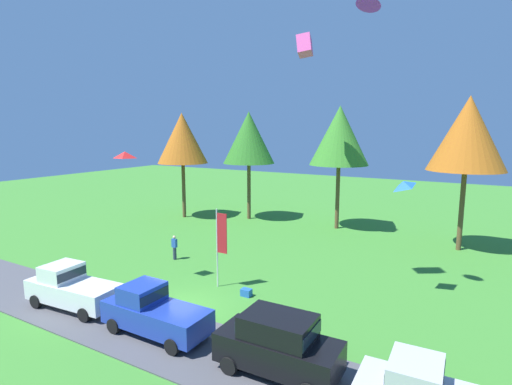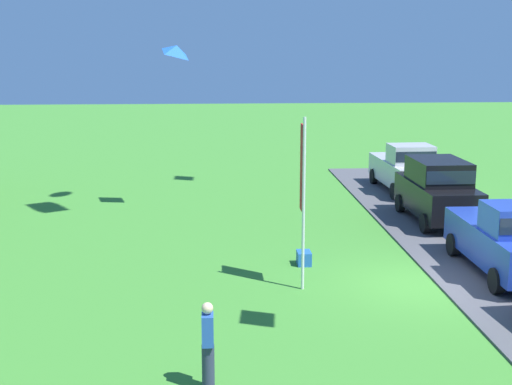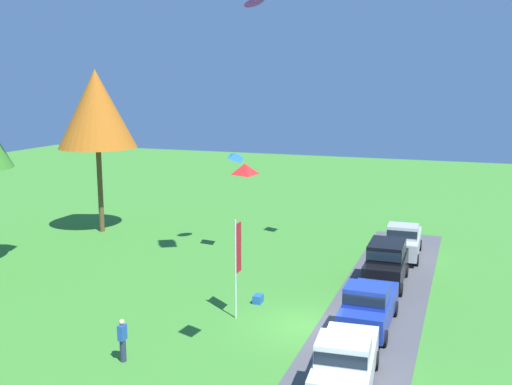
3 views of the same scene
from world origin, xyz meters
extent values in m
plane|color=#3D842D|center=(0.00, 0.00, 0.00)|extent=(120.00, 120.00, 0.00)
cube|color=#4C4C51|center=(0.00, -2.54, 0.03)|extent=(36.00, 4.40, 0.06)
cube|color=white|center=(-4.78, -2.60, 0.90)|extent=(5.13, 2.26, 1.00)
cube|color=white|center=(-5.58, -2.66, 1.80)|extent=(1.63, 1.87, 0.80)
cube|color=#19232D|center=(-5.58, -2.66, 1.80)|extent=(1.65, 1.83, 0.44)
cylinder|color=black|center=(-6.41, -3.63, 0.40)|extent=(0.70, 0.29, 0.68)
cylinder|color=black|center=(-6.54, -1.83, 0.40)|extent=(0.70, 0.29, 0.68)
cylinder|color=black|center=(-3.02, -3.38, 0.40)|extent=(0.70, 0.29, 0.68)
cylinder|color=black|center=(-3.15, -1.58, 0.40)|extent=(0.70, 0.29, 0.68)
cube|color=#1E389E|center=(0.75, -2.52, 0.90)|extent=(5.01, 1.92, 1.00)
cube|color=#1E389E|center=(-0.05, -2.52, 1.80)|extent=(1.51, 1.77, 0.80)
cube|color=#19232D|center=(-0.05, -2.52, 1.80)|extent=(1.54, 1.73, 0.44)
cylinder|color=black|center=(-0.96, -3.42, 0.40)|extent=(0.68, 0.24, 0.68)
cylinder|color=black|center=(-0.95, -1.61, 0.40)|extent=(0.68, 0.24, 0.68)
cylinder|color=black|center=(2.44, -3.43, 0.40)|extent=(0.68, 0.24, 0.68)
cylinder|color=black|center=(2.45, -1.63, 0.40)|extent=(0.68, 0.24, 0.68)
cube|color=black|center=(6.68, -2.44, 0.95)|extent=(4.63, 1.97, 1.10)
cube|color=black|center=(6.68, -2.44, 1.92)|extent=(2.63, 1.80, 0.84)
cube|color=#19232D|center=(6.68, -2.44, 1.92)|extent=(2.68, 1.76, 0.46)
cylinder|color=black|center=(5.13, -3.37, 0.40)|extent=(0.68, 0.25, 0.68)
cylinder|color=black|center=(5.11, -1.56, 0.40)|extent=(0.68, 0.25, 0.68)
cylinder|color=black|center=(8.23, -1.52, 0.40)|extent=(0.68, 0.25, 0.68)
cube|color=#B7B7BC|center=(11.43, -2.76, 1.80)|extent=(1.56, 1.81, 0.80)
cube|color=#19232D|center=(11.43, -2.76, 1.80)|extent=(1.58, 1.77, 0.44)
cylinder|color=#2D334C|center=(-5.55, 5.82, 0.44)|extent=(0.24, 0.24, 0.88)
cube|color=#2851AD|center=(-5.55, 5.82, 1.18)|extent=(0.36, 0.22, 0.60)
sphere|color=beige|center=(-5.55, 5.82, 1.60)|extent=(0.22, 0.22, 0.22)
cylinder|color=brown|center=(-13.86, 16.78, 2.80)|extent=(0.36, 0.36, 5.59)
cone|color=#B25B19|center=(-13.86, 16.78, 8.11)|extent=(5.03, 5.03, 5.03)
cylinder|color=brown|center=(-7.66, 19.46, 2.82)|extent=(0.36, 0.36, 5.64)
cone|color=#2D7023|center=(-7.66, 19.46, 8.18)|extent=(5.08, 5.08, 5.08)
cylinder|color=brown|center=(1.36, 20.07, 2.91)|extent=(0.36, 0.36, 5.83)
cone|color=#387F28|center=(1.36, 20.07, 8.45)|extent=(5.24, 5.24, 5.24)
cylinder|color=brown|center=(11.50, 18.25, 3.00)|extent=(0.36, 0.36, 6.00)
cone|color=#B25B19|center=(11.50, 18.25, 8.70)|extent=(5.40, 5.40, 5.40)
cylinder|color=silver|center=(-0.13, 3.33, 2.29)|extent=(0.08, 0.08, 4.58)
cube|color=red|center=(0.22, 3.33, 3.21)|extent=(0.64, 0.04, 2.29)
cube|color=blue|center=(2.00, 3.02, 0.20)|extent=(0.56, 0.40, 0.40)
pyramid|color=red|center=(-4.75, 1.11, 7.58)|extent=(1.22, 1.14, 0.39)
pyramid|color=blue|center=(9.15, 6.94, 6.17)|extent=(1.33, 1.34, 0.64)
cone|color=purple|center=(7.45, 5.22, 14.88)|extent=(1.51, 1.53, 0.74)
cube|color=#EA4C9E|center=(0.23, 14.53, 15.25)|extent=(1.52, 1.59, 1.83)
camera|label=1|loc=(12.73, -14.59, 9.01)|focal=28.00mm
camera|label=2|loc=(-18.06, 5.72, 6.41)|focal=50.00mm
camera|label=3|loc=(-23.95, -6.18, 10.56)|focal=42.00mm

